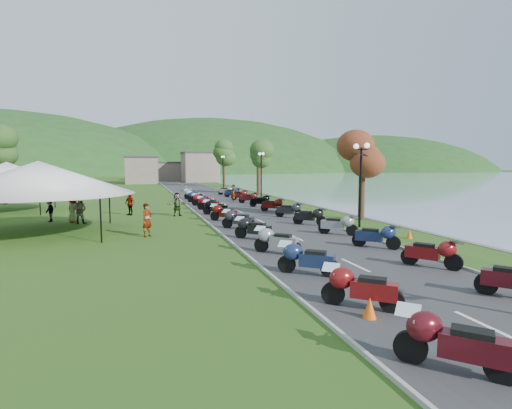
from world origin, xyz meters
TOP-DOWN VIEW (x-y plane):
  - road at (0.00, 40.00)m, footprint 7.00×120.00m
  - hills_backdrop at (0.00, 200.00)m, footprint 360.00×120.00m
  - far_building at (-2.00, 85.00)m, footprint 18.00×16.00m
  - moto_row_left at (-2.25, 17.71)m, footprint 2.60×46.21m
  - moto_row_right at (2.45, 21.42)m, footprint 2.60×48.85m
  - vendor_tent_main at (-12.90, 20.80)m, footprint 6.62×6.62m
  - vendor_tent_side at (-17.64, 32.63)m, footprint 5.59×5.59m
  - tree_lakeside at (6.88, 20.91)m, footprint 2.57×2.57m
  - pedestrian_a at (-7.39, 18.49)m, footprint 0.79×0.79m
  - pedestrian_b at (-11.42, 24.47)m, footprint 0.99×0.76m
  - pedestrian_c at (-13.48, 25.99)m, footprint 0.89×1.10m
  - traffic_cone_near at (-2.37, 5.27)m, footprint 0.35×0.35m

SIDE VIEW (x-z plane):
  - hills_backdrop at x=0.00m, z-range -38.00..38.00m
  - pedestrian_a at x=-7.39m, z-range -0.88..0.88m
  - pedestrian_b at x=-11.42m, z-range -0.91..0.91m
  - pedestrian_c at x=-13.48m, z-range -0.80..0.80m
  - road at x=0.00m, z-range 0.00..0.02m
  - traffic_cone_near at x=-2.37m, z-range 0.00..0.54m
  - moto_row_left at x=-2.25m, z-range 0.00..1.10m
  - moto_row_right at x=2.45m, z-range 0.00..1.10m
  - vendor_tent_main at x=-12.90m, z-range 0.00..4.00m
  - vendor_tent_side at x=-17.64m, z-range 0.00..4.00m
  - far_building at x=-2.00m, z-range 0.00..5.00m
  - tree_lakeside at x=6.88m, z-range 0.00..7.13m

